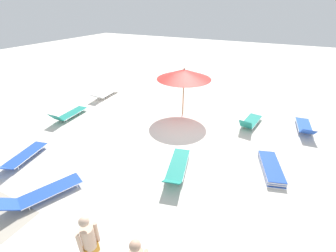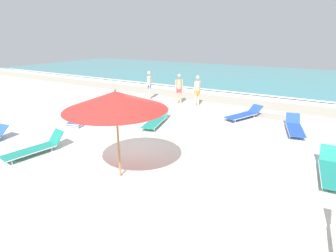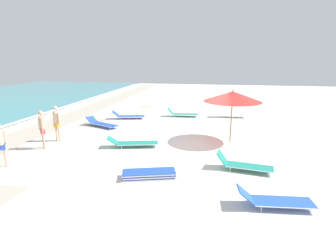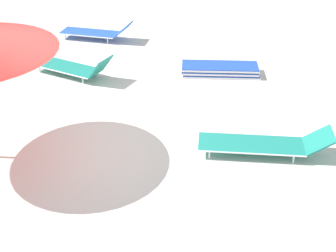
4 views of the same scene
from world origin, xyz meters
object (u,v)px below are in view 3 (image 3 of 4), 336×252
sun_lounger_near_water_left (182,114)px  sun_lounger_mid_beach_pair_b (128,116)px  beach_umbrella (233,97)px  beachgoer_strolling_adult (42,127)px  sun_lounger_mid_beach_pair_a (274,200)px  sun_lounger_near_water_right (102,123)px  sun_lounger_mid_beach_solo (229,114)px  beachgoer_shoreline_child (57,121)px  sun_lounger_under_umbrella (133,143)px  beachgoer_wading_adult (0,142)px  sun_lounger_beside_umbrella (243,165)px  lounger_stack (149,174)px

sun_lounger_near_water_left → sun_lounger_mid_beach_pair_b: (-1.33, 3.53, -0.01)m
beach_umbrella → beachgoer_strolling_adult: beach_umbrella is taller
sun_lounger_mid_beach_pair_a → beach_umbrella: bearing=3.6°
sun_lounger_near_water_left → sun_lounger_near_water_right: bearing=125.4°
sun_lounger_near_water_left → sun_lounger_mid_beach_solo: bearing=-88.9°
sun_lounger_near_water_left → beachgoer_shoreline_child: bearing=136.5°
sun_lounger_near_water_left → beachgoer_shoreline_child: 8.61m
sun_lounger_near_water_right → beachgoer_shoreline_child: 3.23m
sun_lounger_mid_beach_solo → sun_lounger_near_water_left: bearing=91.7°
sun_lounger_near_water_right → sun_lounger_mid_beach_pair_b: size_ratio=1.03×
sun_lounger_under_umbrella → beachgoer_shoreline_child: 4.02m
sun_lounger_mid_beach_pair_a → beachgoer_wading_adult: bearing=78.4°
sun_lounger_mid_beach_pair_a → beachgoer_strolling_adult: 9.90m
sun_lounger_near_water_left → sun_lounger_mid_beach_solo: 3.27m
sun_lounger_mid_beach_pair_b → beachgoer_wading_adult: beachgoer_wading_adult is taller
sun_lounger_near_water_left → beachgoer_wading_adult: beachgoer_wading_adult is taller
sun_lounger_under_umbrella → beachgoer_wading_adult: size_ratio=1.36×
sun_lounger_under_umbrella → sun_lounger_mid_beach_solo: sun_lounger_under_umbrella is taller
sun_lounger_under_umbrella → beachgoer_strolling_adult: size_ratio=1.36×
sun_lounger_under_umbrella → sun_lounger_beside_umbrella: 5.11m
sun_lounger_beside_umbrella → beachgoer_wading_adult: bearing=107.8°
beachgoer_strolling_adult → sun_lounger_mid_beach_pair_a: bearing=-147.8°
sun_lounger_near_water_left → beachgoer_shoreline_child: beachgoer_shoreline_child is taller
sun_lounger_mid_beach_pair_a → sun_lounger_mid_beach_solo: bearing=-1.7°
beach_umbrella → beachgoer_shoreline_child: bearing=99.8°
lounger_stack → beachgoer_shoreline_child: beachgoer_shoreline_child is taller
sun_lounger_under_umbrella → beachgoer_strolling_adult: 4.10m
sun_lounger_under_umbrella → sun_lounger_mid_beach_pair_b: 5.96m
lounger_stack → sun_lounger_beside_umbrella: 3.47m
sun_lounger_near_water_left → beach_umbrella: bearing=-154.4°
lounger_stack → beachgoer_strolling_adult: 5.91m
beach_umbrella → beachgoer_strolling_adult: (-2.61, 8.39, -1.23)m
beachgoer_strolling_adult → beach_umbrella: bearing=-111.1°
sun_lounger_mid_beach_pair_a → beachgoer_strolling_adult: beachgoer_strolling_adult is taller
sun_lounger_near_water_right → lounger_stack: bearing=-120.7°
lounger_stack → sun_lounger_under_umbrella: size_ratio=0.82×
sun_lounger_near_water_right → sun_lounger_mid_beach_pair_a: 11.17m
sun_lounger_near_water_right → beachgoer_strolling_adult: beachgoer_strolling_adult is taller
lounger_stack → beachgoer_strolling_adult: (2.10, 5.45, 0.88)m
beachgoer_wading_adult → beachgoer_shoreline_child: size_ratio=1.00×
sun_lounger_near_water_right → sun_lounger_mid_beach_pair_b: (2.36, -0.87, 0.00)m
beachgoer_wading_adult → beachgoer_strolling_adult: bearing=-136.0°
sun_lounger_under_umbrella → beachgoer_shoreline_child: size_ratio=1.36×
lounger_stack → sun_lounger_near_water_left: 9.93m
sun_lounger_near_water_left → beachgoer_strolling_adult: 9.52m
sun_lounger_near_water_left → sun_lounger_near_water_right: size_ratio=0.95×
sun_lounger_near_water_right → beachgoer_strolling_adult: (-4.14, 0.95, 0.79)m
sun_lounger_near_water_right → beachgoer_wading_adult: bearing=-166.3°
beach_umbrella → beachgoer_wading_adult: 9.89m
sun_lounger_near_water_right → beachgoer_strolling_adult: size_ratio=1.30×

